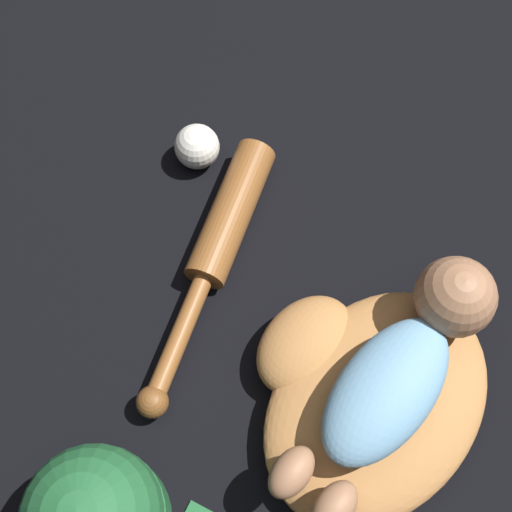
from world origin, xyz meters
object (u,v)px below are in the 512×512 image
(baseball_glove, at_px, (365,393))
(baseball, at_px, (197,147))
(baby_figure, at_px, (405,364))
(baseball_bat, at_px, (219,241))

(baseball_glove, xyz_separation_m, baseball, (-0.06, 0.45, -0.00))
(baseball_glove, relative_size, baby_figure, 1.14)
(baby_figure, height_order, baseball, baby_figure)
(baby_figure, distance_m, baseball, 0.47)
(baseball_glove, distance_m, baseball, 0.45)
(baby_figure, relative_size, baseball_bat, 1.08)
(baseball_glove, height_order, baby_figure, baby_figure)
(baseball_glove, height_order, baseball, baseball_glove)
(baseball_glove, bearing_deg, baseball, 97.44)
(baseball_bat, relative_size, baseball, 4.89)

